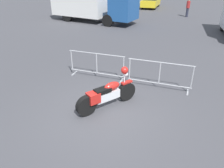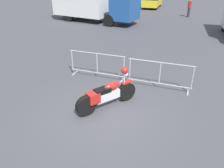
{
  "view_description": "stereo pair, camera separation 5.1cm",
  "coord_description": "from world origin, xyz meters",
  "px_view_note": "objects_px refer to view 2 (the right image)",
  "views": [
    {
      "loc": [
        2.31,
        -5.19,
        3.96
      ],
      "look_at": [
        -0.1,
        0.8,
        0.65
      ],
      "focal_mm": 35.0,
      "sensor_mm": 36.0,
      "label": 1
    },
    {
      "loc": [
        2.36,
        -5.18,
        3.96
      ],
      "look_at": [
        -0.1,
        0.8,
        0.65
      ],
      "focal_mm": 35.0,
      "sensor_mm": 36.0,
      "label": 2
    }
  ],
  "objects_px": {
    "parked_car_tan": "(114,0)",
    "parked_car_red": "(95,0)",
    "parked_car_yellow": "(152,1)",
    "pedestrian": "(189,7)",
    "box_truck": "(90,2)",
    "crowd_barrier_near": "(97,65)",
    "crowd_barrier_far": "(160,75)",
    "motorcycle": "(107,94)",
    "parked_car_white": "(132,1)"
  },
  "relations": [
    {
      "from": "parked_car_tan",
      "to": "box_truck",
      "type": "bearing_deg",
      "value": -172.1
    },
    {
      "from": "parked_car_white",
      "to": "parked_car_yellow",
      "type": "xyz_separation_m",
      "value": [
        2.61,
        0.14,
        0.05
      ]
    },
    {
      "from": "parked_car_white",
      "to": "pedestrian",
      "type": "bearing_deg",
      "value": -125.63
    },
    {
      "from": "motorcycle",
      "to": "parked_car_red",
      "type": "distance_m",
      "value": 25.38
    },
    {
      "from": "crowd_barrier_near",
      "to": "parked_car_red",
      "type": "bearing_deg",
      "value": 116.65
    },
    {
      "from": "crowd_barrier_far",
      "to": "box_truck",
      "type": "relative_size",
      "value": 0.3
    },
    {
      "from": "parked_car_red",
      "to": "parked_car_tan",
      "type": "distance_m",
      "value": 2.67
    },
    {
      "from": "parked_car_yellow",
      "to": "crowd_barrier_far",
      "type": "bearing_deg",
      "value": -169.27
    },
    {
      "from": "motorcycle",
      "to": "parked_car_white",
      "type": "relative_size",
      "value": 0.47
    },
    {
      "from": "motorcycle",
      "to": "parked_car_white",
      "type": "height_order",
      "value": "parked_car_white"
    },
    {
      "from": "crowd_barrier_near",
      "to": "crowd_barrier_far",
      "type": "relative_size",
      "value": 1.0
    },
    {
      "from": "motorcycle",
      "to": "parked_car_yellow",
      "type": "relative_size",
      "value": 0.44
    },
    {
      "from": "motorcycle",
      "to": "parked_car_white",
      "type": "bearing_deg",
      "value": 48.38
    },
    {
      "from": "motorcycle",
      "to": "parked_car_red",
      "type": "bearing_deg",
      "value": 59.89
    },
    {
      "from": "motorcycle",
      "to": "parked_car_yellow",
      "type": "bearing_deg",
      "value": 42.05
    },
    {
      "from": "crowd_barrier_near",
      "to": "crowd_barrier_far",
      "type": "bearing_deg",
      "value": 0.0
    },
    {
      "from": "crowd_barrier_near",
      "to": "parked_car_white",
      "type": "height_order",
      "value": "parked_car_white"
    },
    {
      "from": "motorcycle",
      "to": "parked_car_white",
      "type": "distance_m",
      "value": 23.57
    },
    {
      "from": "parked_car_yellow",
      "to": "pedestrian",
      "type": "relative_size",
      "value": 2.65
    },
    {
      "from": "motorcycle",
      "to": "parked_car_yellow",
      "type": "height_order",
      "value": "parked_car_yellow"
    },
    {
      "from": "parked_car_red",
      "to": "parked_car_white",
      "type": "bearing_deg",
      "value": -91.58
    },
    {
      "from": "crowd_barrier_far",
      "to": "parked_car_yellow",
      "type": "bearing_deg",
      "value": 103.72
    },
    {
      "from": "crowd_barrier_near",
      "to": "parked_car_yellow",
      "type": "distance_m",
      "value": 21.04
    },
    {
      "from": "crowd_barrier_near",
      "to": "crowd_barrier_far",
      "type": "distance_m",
      "value": 2.59
    },
    {
      "from": "parked_car_red",
      "to": "crowd_barrier_far",
      "type": "bearing_deg",
      "value": -150.88
    },
    {
      "from": "box_truck",
      "to": "parked_car_tan",
      "type": "xyz_separation_m",
      "value": [
        -2.07,
        10.76,
        -0.95
      ]
    },
    {
      "from": "motorcycle",
      "to": "crowd_barrier_far",
      "type": "relative_size",
      "value": 0.82
    },
    {
      "from": "box_truck",
      "to": "parked_car_red",
      "type": "relative_size",
      "value": 1.96
    },
    {
      "from": "motorcycle",
      "to": "pedestrian",
      "type": "height_order",
      "value": "pedestrian"
    },
    {
      "from": "box_truck",
      "to": "parked_car_red",
      "type": "distance_m",
      "value": 11.26
    },
    {
      "from": "parked_car_yellow",
      "to": "pedestrian",
      "type": "xyz_separation_m",
      "value": [
        4.76,
        -4.86,
        0.17
      ]
    },
    {
      "from": "crowd_barrier_far",
      "to": "parked_car_white",
      "type": "relative_size",
      "value": 0.58
    },
    {
      "from": "crowd_barrier_far",
      "to": "parked_car_white",
      "type": "distance_m",
      "value": 22.14
    },
    {
      "from": "crowd_barrier_near",
      "to": "parked_car_tan",
      "type": "relative_size",
      "value": 0.59
    },
    {
      "from": "parked_car_white",
      "to": "pedestrian",
      "type": "xyz_separation_m",
      "value": [
        7.37,
        -4.72,
        0.21
      ]
    },
    {
      "from": "motorcycle",
      "to": "box_truck",
      "type": "bearing_deg",
      "value": 61.98
    },
    {
      "from": "parked_car_white",
      "to": "pedestrian",
      "type": "distance_m",
      "value": 8.76
    },
    {
      "from": "parked_car_yellow",
      "to": "crowd_barrier_near",
      "type": "bearing_deg",
      "value": -176.13
    },
    {
      "from": "crowd_barrier_near",
      "to": "parked_car_tan",
      "type": "bearing_deg",
      "value": 110.06
    },
    {
      "from": "parked_car_yellow",
      "to": "pedestrian",
      "type": "height_order",
      "value": "pedestrian"
    },
    {
      "from": "crowd_barrier_near",
      "to": "parked_car_tan",
      "type": "height_order",
      "value": "parked_car_tan"
    },
    {
      "from": "crowd_barrier_near",
      "to": "parked_car_yellow",
      "type": "bearing_deg",
      "value": 96.86
    },
    {
      "from": "parked_car_red",
      "to": "pedestrian",
      "type": "height_order",
      "value": "pedestrian"
    },
    {
      "from": "box_truck",
      "to": "motorcycle",
      "type": "bearing_deg",
      "value": -52.97
    },
    {
      "from": "parked_car_tan",
      "to": "crowd_barrier_near",
      "type": "bearing_deg",
      "value": -162.93
    },
    {
      "from": "crowd_barrier_far",
      "to": "parked_car_yellow",
      "type": "xyz_separation_m",
      "value": [
        -5.1,
        20.89,
        0.2
      ]
    },
    {
      "from": "parked_car_red",
      "to": "pedestrian",
      "type": "distance_m",
      "value": 13.41
    },
    {
      "from": "parked_car_tan",
      "to": "parked_car_red",
      "type": "bearing_deg",
      "value": 99.18
    },
    {
      "from": "crowd_barrier_near",
      "to": "pedestrian",
      "type": "bearing_deg",
      "value": 82.01
    },
    {
      "from": "crowd_barrier_far",
      "to": "parked_car_yellow",
      "type": "height_order",
      "value": "parked_car_yellow"
    }
  ]
}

